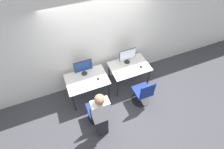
{
  "coord_description": "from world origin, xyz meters",
  "views": [
    {
      "loc": [
        -1.08,
        -2.49,
        4.17
      ],
      "look_at": [
        0.0,
        0.15,
        0.89
      ],
      "focal_mm": 28.0,
      "sensor_mm": 36.0,
      "label": 1
    }
  ],
  "objects_px": {
    "mouse_left": "(98,79)",
    "person_left": "(101,115)",
    "office_chair_left": "(97,112)",
    "monitor_left": "(83,67)",
    "mouse_right": "(141,67)",
    "keyboard_left": "(88,82)",
    "office_chair_right": "(143,94)",
    "monitor_right": "(128,55)",
    "keyboard_right": "(133,70)"
  },
  "relations": [
    {
      "from": "mouse_left",
      "to": "office_chair_right",
      "type": "distance_m",
      "value": 1.24
    },
    {
      "from": "monitor_left",
      "to": "mouse_right",
      "type": "relative_size",
      "value": 5.25
    },
    {
      "from": "mouse_left",
      "to": "person_left",
      "type": "xyz_separation_m",
      "value": [
        -0.29,
        -1.04,
        0.09
      ]
    },
    {
      "from": "monitor_left",
      "to": "monitor_right",
      "type": "xyz_separation_m",
      "value": [
        1.22,
        -0.04,
        0.0
      ]
    },
    {
      "from": "keyboard_left",
      "to": "mouse_left",
      "type": "relative_size",
      "value": 4.2
    },
    {
      "from": "monitor_left",
      "to": "mouse_right",
      "type": "height_order",
      "value": "monitor_left"
    },
    {
      "from": "office_chair_left",
      "to": "monitor_right",
      "type": "height_order",
      "value": "monitor_right"
    },
    {
      "from": "mouse_left",
      "to": "monitor_right",
      "type": "distance_m",
      "value": 1.02
    },
    {
      "from": "office_chair_left",
      "to": "office_chair_right",
      "type": "height_order",
      "value": "same"
    },
    {
      "from": "person_left",
      "to": "keyboard_right",
      "type": "relative_size",
      "value": 4.12
    },
    {
      "from": "monitor_left",
      "to": "monitor_right",
      "type": "height_order",
      "value": "same"
    },
    {
      "from": "monitor_left",
      "to": "office_chair_right",
      "type": "height_order",
      "value": "monitor_left"
    },
    {
      "from": "monitor_right",
      "to": "monitor_left",
      "type": "bearing_deg",
      "value": 178.03
    },
    {
      "from": "office_chair_left",
      "to": "monitor_right",
      "type": "relative_size",
      "value": 1.92
    },
    {
      "from": "monitor_left",
      "to": "monitor_right",
      "type": "bearing_deg",
      "value": -1.97
    },
    {
      "from": "office_chair_right",
      "to": "person_left",
      "type": "bearing_deg",
      "value": -162.46
    },
    {
      "from": "keyboard_right",
      "to": "monitor_left",
      "type": "bearing_deg",
      "value": 162.35
    },
    {
      "from": "monitor_left",
      "to": "office_chair_left",
      "type": "bearing_deg",
      "value": -90.59
    },
    {
      "from": "monitor_left",
      "to": "keyboard_left",
      "type": "distance_m",
      "value": 0.39
    },
    {
      "from": "keyboard_right",
      "to": "mouse_right",
      "type": "xyz_separation_m",
      "value": [
        0.27,
        0.03,
        0.01
      ]
    },
    {
      "from": "monitor_left",
      "to": "office_chair_right",
      "type": "bearing_deg",
      "value": -36.59
    },
    {
      "from": "keyboard_left",
      "to": "person_left",
      "type": "bearing_deg",
      "value": -91.11
    },
    {
      "from": "mouse_left",
      "to": "person_left",
      "type": "height_order",
      "value": "person_left"
    },
    {
      "from": "monitor_left",
      "to": "keyboard_right",
      "type": "xyz_separation_m",
      "value": [
        1.22,
        -0.39,
        -0.25
      ]
    },
    {
      "from": "keyboard_left",
      "to": "monitor_right",
      "type": "relative_size",
      "value": 0.8
    },
    {
      "from": "mouse_left",
      "to": "office_chair_right",
      "type": "relative_size",
      "value": 0.1
    },
    {
      "from": "keyboard_left",
      "to": "keyboard_right",
      "type": "bearing_deg",
      "value": -3.81
    },
    {
      "from": "monitor_left",
      "to": "person_left",
      "type": "distance_m",
      "value": 1.37
    },
    {
      "from": "keyboard_left",
      "to": "office_chair_left",
      "type": "relative_size",
      "value": 0.42
    },
    {
      "from": "monitor_left",
      "to": "keyboard_left",
      "type": "xyz_separation_m",
      "value": [
        0.0,
        -0.31,
        -0.25
      ]
    },
    {
      "from": "monitor_left",
      "to": "keyboard_left",
      "type": "bearing_deg",
      "value": -90.0
    },
    {
      "from": "monitor_right",
      "to": "keyboard_left",
      "type": "bearing_deg",
      "value": -167.74
    },
    {
      "from": "keyboard_left",
      "to": "mouse_right",
      "type": "xyz_separation_m",
      "value": [
        1.48,
        -0.05,
        0.01
      ]
    },
    {
      "from": "person_left",
      "to": "office_chair_right",
      "type": "bearing_deg",
      "value": 17.54
    },
    {
      "from": "mouse_left",
      "to": "monitor_right",
      "type": "height_order",
      "value": "monitor_right"
    },
    {
      "from": "office_chair_left",
      "to": "person_left",
      "type": "bearing_deg",
      "value": -91.59
    },
    {
      "from": "monitor_right",
      "to": "keyboard_right",
      "type": "relative_size",
      "value": 1.25
    },
    {
      "from": "monitor_left",
      "to": "office_chair_right",
      "type": "xyz_separation_m",
      "value": [
        1.28,
        -0.95,
        -0.62
      ]
    },
    {
      "from": "keyboard_left",
      "to": "keyboard_right",
      "type": "height_order",
      "value": "same"
    },
    {
      "from": "keyboard_left",
      "to": "keyboard_right",
      "type": "distance_m",
      "value": 1.22
    },
    {
      "from": "office_chair_left",
      "to": "mouse_right",
      "type": "xyz_separation_m",
      "value": [
        1.49,
        0.63,
        0.38
      ]
    },
    {
      "from": "keyboard_left",
      "to": "mouse_left",
      "type": "distance_m",
      "value": 0.27
    },
    {
      "from": "keyboard_left",
      "to": "keyboard_right",
      "type": "relative_size",
      "value": 1.0
    },
    {
      "from": "mouse_left",
      "to": "person_left",
      "type": "distance_m",
      "value": 1.08
    },
    {
      "from": "mouse_right",
      "to": "office_chair_left",
      "type": "bearing_deg",
      "value": -157.12
    },
    {
      "from": "mouse_right",
      "to": "office_chair_right",
      "type": "xyz_separation_m",
      "value": [
        -0.21,
        -0.59,
        -0.38
      ]
    },
    {
      "from": "monitor_left",
      "to": "office_chair_left",
      "type": "relative_size",
      "value": 0.52
    },
    {
      "from": "mouse_left",
      "to": "office_chair_right",
      "type": "height_order",
      "value": "office_chair_right"
    },
    {
      "from": "office_chair_left",
      "to": "keyboard_left",
      "type": "bearing_deg",
      "value": 89.15
    },
    {
      "from": "keyboard_left",
      "to": "office_chair_right",
      "type": "distance_m",
      "value": 1.48
    }
  ]
}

